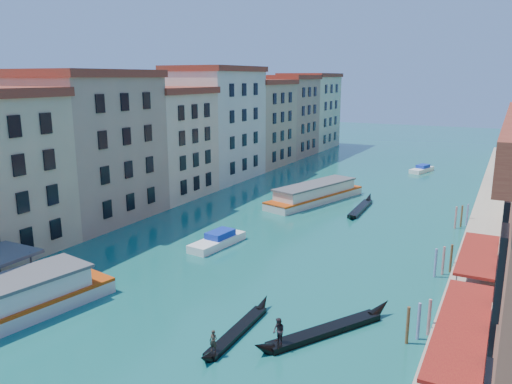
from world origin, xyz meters
TOP-DOWN VIEW (x-y plane):
  - left_bank_palazzos at (-26.00, 64.68)m, footprint 12.80×128.40m
  - quay at (22.00, 65.00)m, footprint 4.00×140.00m
  - restaurant_awnings at (22.19, 23.00)m, footprint 3.20×44.55m
  - mooring_poles_right at (19.10, 28.80)m, footprint 1.44×54.24m
  - vaporetto_far at (-2.56, 62.18)m, footprint 9.95×19.99m
  - gondola_fore at (6.77, 20.57)m, footprint 1.15×10.93m
  - gondola_right at (12.61, 23.38)m, footprint 7.90×11.91m
  - gondola_far at (5.18, 60.52)m, footprint 1.62×13.47m
  - motorboat_mid at (-5.19, 37.33)m, footprint 3.40×8.16m
  - motorboat_far at (8.08, 95.87)m, footprint 4.07×7.29m

SIDE VIEW (x-z plane):
  - gondola_fore at x=6.77m, z-range -0.72..1.46m
  - gondola_far at x=5.18m, z-range -0.56..1.34m
  - quay at x=22.00m, z-range 0.00..1.00m
  - gondola_right at x=12.61m, z-range -0.83..1.85m
  - motorboat_far at x=8.08m, z-range -0.16..1.28m
  - motorboat_mid at x=-5.19m, z-range -0.18..1.46m
  - mooring_poles_right at x=19.10m, z-range -0.30..2.90m
  - vaporetto_far at x=-2.56m, z-range -0.14..2.76m
  - restaurant_awnings at x=22.19m, z-range 1.43..4.55m
  - left_bank_palazzos at x=-26.00m, z-range -0.79..20.21m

